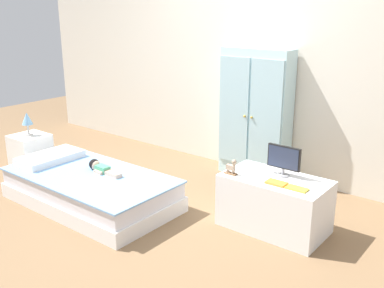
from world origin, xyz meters
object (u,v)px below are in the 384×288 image
at_px(doll, 99,167).
at_px(tv_monitor, 284,159).
at_px(bed, 91,189).
at_px(tv_stand, 274,204).
at_px(nightstand, 31,155).
at_px(book_orange, 276,183).
at_px(table_lamp, 27,119).
at_px(wardrobe, 255,114).
at_px(book_yellow, 297,189).
at_px(rocking_horse_toy, 232,167).

distance_m(doll, tv_monitor, 1.63).
distance_m(bed, tv_stand, 1.62).
height_order(nightstand, book_orange, book_orange).
xyz_separation_m(table_lamp, tv_monitor, (2.57, 0.59, -0.03)).
distance_m(doll, wardrobe, 1.63).
bearing_deg(table_lamp, book_orange, 8.96).
relative_size(bed, tv_stand, 1.92).
xyz_separation_m(doll, tv_stand, (1.49, 0.49, -0.10)).
distance_m(table_lamp, book_yellow, 2.81).
bearing_deg(doll, tv_monitor, 20.66).
bearing_deg(tv_stand, book_yellow, -24.51).
bearing_deg(table_lamp, tv_monitor, 12.99).
relative_size(bed, book_yellow, 10.04).
bearing_deg(rocking_horse_toy, doll, -163.64).
bearing_deg(bed, book_yellow, 15.89).
xyz_separation_m(doll, book_orange, (1.55, 0.39, 0.12)).
height_order(nightstand, tv_stand, nightstand).
bearing_deg(bed, doll, 84.33).
bearing_deg(book_yellow, wardrobe, 133.52).
relative_size(doll, table_lamp, 1.64).
bearing_deg(book_orange, doll, -165.96).
height_order(tv_monitor, book_yellow, tv_monitor).
height_order(table_lamp, tv_stand, table_lamp).
distance_m(tv_stand, rocking_horse_toy, 0.44).
bearing_deg(bed, nightstand, 175.60).
xyz_separation_m(tv_monitor, book_yellow, (0.21, -0.18, -0.13)).
distance_m(wardrobe, book_orange, 1.30).
height_order(rocking_horse_toy, book_yellow, rocking_horse_toy).
xyz_separation_m(table_lamp, book_yellow, (2.78, 0.41, -0.16)).
distance_m(nightstand, wardrobe, 2.35).
bearing_deg(bed, tv_monitor, 23.88).
relative_size(table_lamp, wardrobe, 0.18).
distance_m(bed, nightstand, 1.05).
xyz_separation_m(nightstand, book_yellow, (2.78, 0.41, 0.22)).
bearing_deg(bed, book_orange, 17.48).
relative_size(tv_stand, book_yellow, 5.23).
relative_size(bed, nightstand, 3.60).
relative_size(table_lamp, tv_stand, 0.29).
bearing_deg(doll, wardrobe, 61.32).
bearing_deg(table_lamp, tv_stand, 11.41).
height_order(doll, table_lamp, table_lamp).
xyz_separation_m(doll, tv_monitor, (1.51, 0.57, 0.25)).
relative_size(tv_stand, book_orange, 5.28).
bearing_deg(rocking_horse_toy, wardrobe, 111.72).
distance_m(bed, book_yellow, 1.82).
bearing_deg(book_yellow, table_lamp, -171.57).
bearing_deg(book_orange, wardrobe, 128.14).
xyz_separation_m(tv_monitor, book_orange, (0.04, -0.18, -0.13)).
distance_m(wardrobe, tv_monitor, 1.12).
bearing_deg(book_orange, rocking_horse_toy, -173.59).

